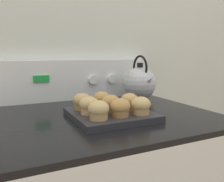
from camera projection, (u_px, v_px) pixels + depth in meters
wall_back at (73, 45)px, 1.19m from camera, size 8.00×0.05×2.40m
control_panel at (77, 80)px, 1.17m from camera, size 0.78×0.07×0.19m
muffin_pan at (110, 115)px, 0.83m from camera, size 0.27×0.27×0.02m
muffin_r0_c0 at (99, 110)px, 0.73m from camera, size 0.07×0.07×0.06m
muffin_r0_c1 at (119, 108)px, 0.76m from camera, size 0.07×0.07×0.06m
muffin_r0_c2 at (141, 106)px, 0.79m from camera, size 0.07×0.07×0.06m
muffin_r1_c0 at (89, 106)px, 0.79m from camera, size 0.07×0.07×0.06m
muffin_r1_c1 at (110, 104)px, 0.82m from camera, size 0.07×0.07×0.06m
muffin_r1_c2 at (130, 102)px, 0.86m from camera, size 0.07×0.07×0.06m
muffin_r2_c0 at (82, 102)px, 0.86m from camera, size 0.07×0.07×0.06m
muffin_r2_c1 at (102, 100)px, 0.89m from camera, size 0.07×0.07×0.06m
tea_kettle at (140, 83)px, 1.15m from camera, size 0.16×0.19×0.22m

